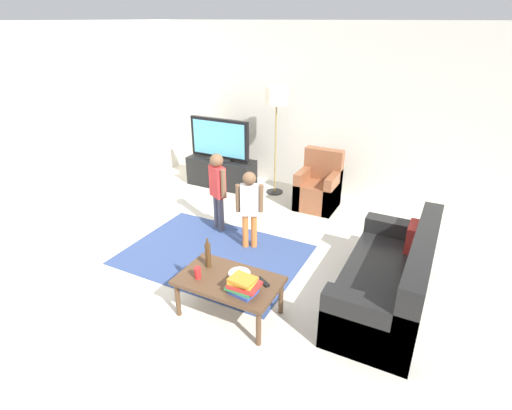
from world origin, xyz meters
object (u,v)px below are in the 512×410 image
couch (393,283)px  plate (239,273)px  armchair (319,189)px  child_near_tv (218,185)px  tv (220,140)px  bottle (208,255)px  tv_stand (221,173)px  tv_remote (263,282)px  book_stack (243,285)px  floor_lamp (277,101)px  soda_can (198,273)px  coffee_table (229,283)px  child_center (249,203)px

couch → plate: bearing=-151.6°
armchair → child_near_tv: size_ratio=0.81×
tv → bottle: size_ratio=3.41×
tv_stand → child_near_tv: 1.67m
tv_remote → plate: (-0.27, 0.02, -0.00)m
child_near_tv → plate: size_ratio=5.04×
book_stack → couch: bearing=39.2°
tv_stand → armchair: size_ratio=1.33×
tv → floor_lamp: floor_lamp is taller
couch → armchair: bearing=126.5°
book_stack → soda_can: book_stack is taller
coffee_table → armchair: bearing=91.2°
floor_lamp → soda_can: 3.40m
tv_stand → child_near_tv: size_ratio=1.08×
child_center → bottle: size_ratio=3.22×
couch → child_center: bearing=167.9°
child_center → book_stack: (0.66, -1.38, -0.13)m
soda_can → book_stack: bearing=0.4°
coffee_table → bottle: (-0.30, 0.10, 0.19)m
tv_remote → tv: bearing=157.2°
tv → coffee_table: tv is taller
tv_stand → child_center: bearing=-48.8°
tv → book_stack: size_ratio=3.68×
tv_stand → bottle: 3.23m
tv → child_center: (1.43, -1.62, -0.22)m
tv → tv_remote: tv is taller
bottle → soda_can: size_ratio=2.69×
child_near_tv → book_stack: (1.28, -1.62, -0.17)m
child_near_tv → coffee_table: child_near_tv is taller
couch → coffee_table: (-1.42, -0.86, 0.08)m
tv → plate: tv is taller
bottle → soda_can: (0.02, -0.22, -0.08)m
coffee_table → couch: bearing=31.3°
child_near_tv → tv_remote: child_near_tv is taller
couch → child_near_tv: 2.59m
tv → armchair: 1.90m
couch → soda_can: (-1.70, -0.98, 0.19)m
tv_stand → floor_lamp: 1.63m
child_near_tv → plate: child_near_tv is taller
floor_lamp → plate: floor_lamp is taller
tv → plate: size_ratio=5.00×
tv → couch: size_ratio=0.61×
child_center → coffee_table: child_center is taller
tv → tv_remote: size_ratio=6.47×
armchair → book_stack: bearing=-84.6°
couch → book_stack: (-1.20, -0.98, 0.21)m
couch → child_near_tv: child_near_tv is taller
couch → tv_remote: (-1.10, -0.76, 0.14)m
tv → armchair: size_ratio=1.22×
couch → armchair: size_ratio=2.00×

